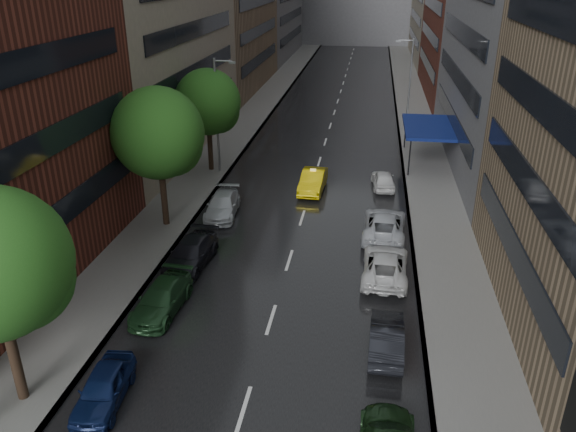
% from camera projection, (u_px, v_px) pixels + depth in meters
% --- Properties ---
extents(road, '(14.00, 140.00, 0.01)m').
position_uv_depth(road, '(333.00, 117.00, 62.99)').
color(road, black).
rests_on(road, ground).
extents(sidewalk_left, '(4.00, 140.00, 0.15)m').
position_uv_depth(sidewalk_left, '(255.00, 113.00, 64.17)').
color(sidewalk_left, gray).
rests_on(sidewalk_left, ground).
extents(sidewalk_right, '(4.00, 140.00, 0.15)m').
position_uv_depth(sidewalk_right, '(415.00, 119.00, 61.75)').
color(sidewalk_right, gray).
rests_on(sidewalk_right, ground).
extents(tree_mid, '(5.67, 5.67, 9.04)m').
position_uv_depth(tree_mid, '(158.00, 133.00, 34.08)').
color(tree_mid, '#382619').
rests_on(tree_mid, ground).
extents(tree_far, '(5.22, 5.22, 8.32)m').
position_uv_depth(tree_far, '(208.00, 102.00, 44.06)').
color(tree_far, '#382619').
rests_on(tree_far, ground).
extents(taxi, '(1.88, 4.83, 1.57)m').
position_uv_depth(taxi, '(313.00, 181.00, 41.94)').
color(taxi, yellow).
rests_on(taxi, ground).
extents(parked_cars_left, '(2.38, 22.64, 1.45)m').
position_uv_depth(parked_cars_left, '(185.00, 263.00, 30.50)').
color(parked_cars_left, '#0E1A42').
rests_on(parked_cars_left, ground).
extents(parked_cars_right, '(2.79, 30.69, 1.52)m').
position_uv_depth(parked_cars_right, '(385.00, 264.00, 30.44)').
color(parked_cars_right, black).
rests_on(parked_cars_right, ground).
extents(street_lamp_left, '(1.74, 0.22, 9.00)m').
position_uv_depth(street_lamp_left, '(218.00, 114.00, 43.97)').
color(street_lamp_left, gray).
rests_on(street_lamp_left, sidewalk_left).
extents(street_lamp_right, '(1.74, 0.22, 9.00)m').
position_uv_depth(street_lamp_right, '(409.00, 83.00, 55.44)').
color(street_lamp_right, gray).
rests_on(street_lamp_right, sidewalk_right).
extents(awning, '(4.00, 8.00, 3.12)m').
position_uv_depth(awning, '(428.00, 127.00, 46.96)').
color(awning, navy).
rests_on(awning, sidewalk_right).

